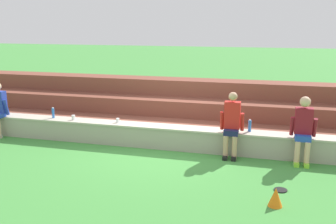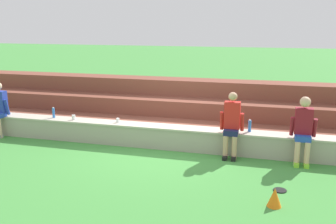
{
  "view_description": "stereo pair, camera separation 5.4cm",
  "coord_description": "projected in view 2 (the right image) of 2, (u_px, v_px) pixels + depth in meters",
  "views": [
    {
      "loc": [
        2.32,
        -8.12,
        2.89
      ],
      "look_at": [
        0.08,
        0.22,
        0.87
      ],
      "focal_mm": 40.65,
      "sensor_mm": 36.0,
      "label": 1
    },
    {
      "loc": [
        2.38,
        -8.1,
        2.89
      ],
      "look_at": [
        0.08,
        0.22,
        0.87
      ],
      "focal_mm": 40.65,
      "sensor_mm": 36.0,
      "label": 2
    }
  ],
  "objects": [
    {
      "name": "sports_cone",
      "position": [
        275.0,
        197.0,
        6.12
      ],
      "size": [
        0.23,
        0.23,
        0.32
      ],
      "primitive_type": "cone",
      "color": "orange",
      "rests_on": "ground"
    },
    {
      "name": "ground_plane",
      "position": [
        162.0,
        150.0,
        8.88
      ],
      "size": [
        80.0,
        80.0,
        0.0
      ],
      "primitive_type": "plane",
      "color": "#428E3D"
    },
    {
      "name": "frisbee",
      "position": [
        280.0,
        190.0,
        6.73
      ],
      "size": [
        0.23,
        0.23,
        0.02
      ],
      "primitive_type": "cylinder",
      "color": "black",
      "rests_on": "ground"
    },
    {
      "name": "brick_bleachers",
      "position": [
        182.0,
        110.0,
        10.62
      ],
      "size": [
        13.32,
        2.3,
        1.32
      ],
      "color": "brown",
      "rests_on": "ground"
    },
    {
      "name": "person_center",
      "position": [
        303.0,
        128.0,
        7.88
      ],
      "size": [
        0.53,
        0.49,
        1.42
      ],
      "color": "#DBAD89",
      "rests_on": "ground"
    },
    {
      "name": "stone_seating_wall",
      "position": [
        165.0,
        136.0,
        9.02
      ],
      "size": [
        9.79,
        0.48,
        0.53
      ],
      "color": "#A8A08E",
      "rests_on": "ground"
    },
    {
      "name": "plastic_cup_left_end",
      "position": [
        74.0,
        117.0,
        9.54
      ],
      "size": [
        0.09,
        0.09,
        0.12
      ],
      "primitive_type": "cylinder",
      "color": "white",
      "rests_on": "stone_seating_wall"
    },
    {
      "name": "person_left_of_center",
      "position": [
        232.0,
        123.0,
        8.29
      ],
      "size": [
        0.52,
        0.5,
        1.44
      ],
      "color": "tan",
      "rests_on": "ground"
    },
    {
      "name": "water_bottle_mid_right",
      "position": [
        54.0,
        113.0,
        9.73
      ],
      "size": [
        0.06,
        0.06,
        0.27
      ],
      "color": "blue",
      "rests_on": "stone_seating_wall"
    },
    {
      "name": "plastic_cup_right_end",
      "position": [
        118.0,
        120.0,
        9.28
      ],
      "size": [
        0.08,
        0.08,
        0.11
      ],
      "primitive_type": "cylinder",
      "color": "white",
      "rests_on": "stone_seating_wall"
    },
    {
      "name": "water_bottle_mid_left",
      "position": [
        250.0,
        126.0,
        8.48
      ],
      "size": [
        0.07,
        0.07,
        0.28
      ],
      "color": "blue",
      "rests_on": "stone_seating_wall"
    }
  ]
}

